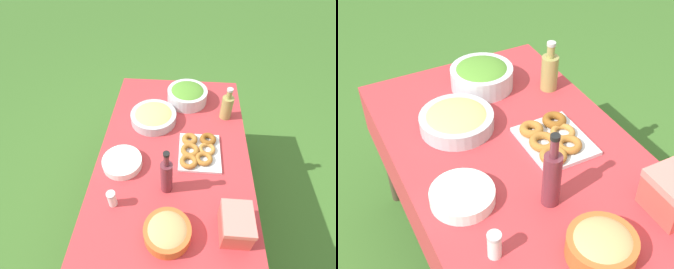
# 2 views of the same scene
# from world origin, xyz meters

# --- Properties ---
(ground_plane) EXTENTS (14.00, 14.00, 0.00)m
(ground_plane) POSITION_xyz_m (0.00, 0.00, 0.00)
(ground_plane) COLOR #3D6B28
(picnic_table) EXTENTS (1.46, 0.89, 0.71)m
(picnic_table) POSITION_xyz_m (0.00, 0.00, 0.62)
(picnic_table) COLOR #B73338
(picnic_table) RESTS_ON ground_plane
(salad_bowl) EXTENTS (0.28, 0.28, 0.12)m
(salad_bowl) POSITION_xyz_m (0.48, -0.07, 0.77)
(salad_bowl) COLOR silver
(salad_bowl) RESTS_ON picnic_table
(pasta_bowl) EXTENTS (0.30, 0.30, 0.08)m
(pasta_bowl) POSITION_xyz_m (0.25, 0.15, 0.75)
(pasta_bowl) COLOR #B2B7BC
(pasta_bowl) RESTS_ON picnic_table
(donut_platter) EXTENTS (0.30, 0.26, 0.05)m
(donut_platter) POSITION_xyz_m (-0.01, -0.14, 0.74)
(donut_platter) COLOR silver
(donut_platter) RESTS_ON picnic_table
(plate_stack) EXTENTS (0.23, 0.23, 0.05)m
(plate_stack) POSITION_xyz_m (-0.13, 0.29, 0.74)
(plate_stack) COLOR white
(plate_stack) RESTS_ON picnic_table
(olive_oil_bottle) EXTENTS (0.08, 0.08, 0.23)m
(olive_oil_bottle) POSITION_xyz_m (0.33, -0.33, 0.80)
(olive_oil_bottle) COLOR #998E4C
(olive_oil_bottle) RESTS_ON picnic_table
(wine_bottle) EXTENTS (0.06, 0.06, 0.29)m
(wine_bottle) POSITION_xyz_m (-0.27, 0.02, 0.83)
(wine_bottle) COLOR maroon
(wine_bottle) RESTS_ON picnic_table
(bread_bowl) EXTENTS (0.22, 0.22, 0.10)m
(bread_bowl) POSITION_xyz_m (-0.53, -0.00, 0.76)
(bread_bowl) COLOR #E05B28
(bread_bowl) RESTS_ON picnic_table
(cooler_box) EXTENTS (0.17, 0.14, 0.15)m
(cooler_box) POSITION_xyz_m (-0.48, -0.31, 0.79)
(cooler_box) COLOR #E04C42
(cooler_box) RESTS_ON picnic_table
(salt_shaker) EXTENTS (0.05, 0.05, 0.10)m
(salt_shaker) POSITION_xyz_m (-0.38, 0.29, 0.76)
(salt_shaker) COLOR white
(salt_shaker) RESTS_ON picnic_table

